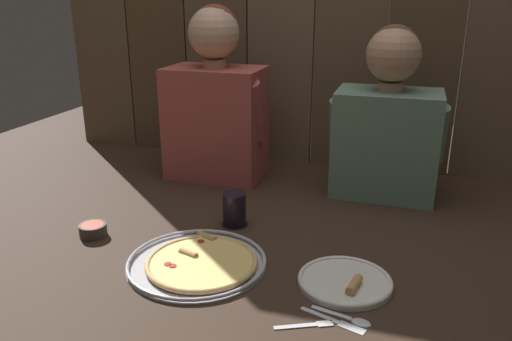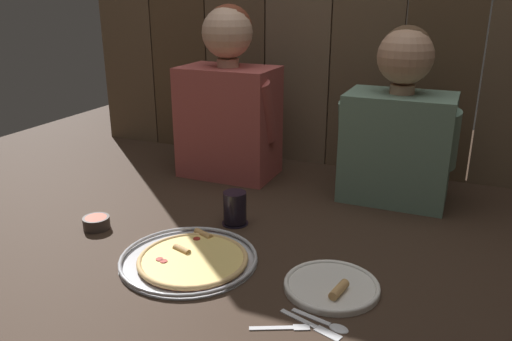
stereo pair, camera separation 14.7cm
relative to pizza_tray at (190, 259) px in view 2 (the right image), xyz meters
name	(u,v)px [view 2 (the right image)]	position (x,y,z in m)	size (l,w,h in m)	color
ground_plane	(253,241)	(0.11, 0.18, -0.01)	(3.20, 3.20, 0.00)	#332319
pizza_tray	(190,259)	(0.00, 0.00, 0.00)	(0.37, 0.37, 0.03)	#B2B2B7
dinner_plate	(332,286)	(0.38, 0.02, 0.00)	(0.23, 0.23, 0.03)	white
drinking_glass	(235,208)	(0.01, 0.26, 0.04)	(0.08, 0.08, 0.10)	black
dipping_bowl	(96,222)	(-0.37, 0.07, 0.01)	(0.08, 0.08, 0.04)	#3D332D
table_fork	(283,327)	(0.33, -0.17, -0.01)	(0.12, 0.07, 0.01)	silver
table_knife	(310,324)	(0.38, -0.13, -0.01)	(0.15, 0.06, 0.01)	silver
table_spoon	(329,323)	(0.41, -0.12, -0.01)	(0.14, 0.05, 0.01)	silver
diner_left	(228,101)	(-0.21, 0.67, 0.28)	(0.39, 0.23, 0.64)	#AD4C47
diner_right	(399,125)	(0.42, 0.67, 0.25)	(0.39, 0.24, 0.58)	slate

